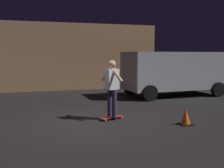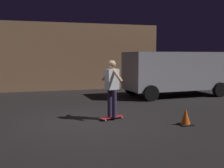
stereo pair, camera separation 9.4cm
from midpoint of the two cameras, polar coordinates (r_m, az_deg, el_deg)
name	(u,v)px [view 1 (the left image)]	position (r m, az deg, el deg)	size (l,w,h in m)	color
ground_plane	(89,122)	(7.77, -5.14, -7.98)	(28.00, 28.00, 0.00)	black
low_building	(32,57)	(16.38, -16.64, 5.56)	(13.75, 3.72, 3.61)	#AD7F56
parked_van	(174,71)	(12.89, 12.72, 2.73)	(4.69, 2.39, 2.03)	#B2B2B7
skateboard_ridden	(112,117)	(8.03, -0.34, -7.08)	(0.80, 0.45, 0.07)	#AD1E23
skater	(112,84)	(7.86, -0.34, -0.10)	(0.43, 0.95, 1.67)	#382D4C
traffic_cone	(186,117)	(7.63, 14.97, -6.78)	(0.34, 0.34, 0.46)	black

